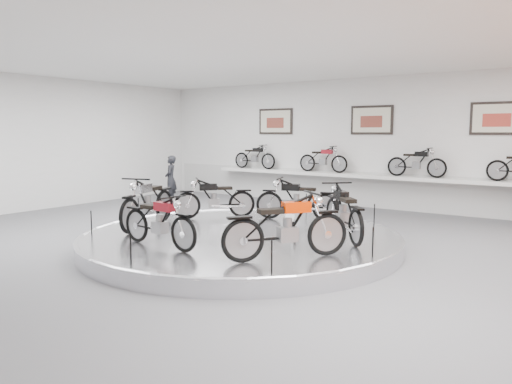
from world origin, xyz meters
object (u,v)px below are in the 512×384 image
Objects in this scene: bike_c at (215,198)px; visitor at (171,179)px; display_platform at (241,240)px; bike_d at (148,202)px; bike_e at (159,221)px; bike_f at (286,226)px; shelf at (367,176)px; bike_a at (343,211)px; bike_b at (297,199)px.

bike_c is 1.06× the size of visitor.
display_platform is 3.41× the size of bike_d.
bike_e is at bearing 8.66° from visitor.
visitor reaches higher than bike_d.
bike_e is 0.88× the size of bike_f.
bike_a is (1.91, -5.66, -0.17)m from shelf.
display_platform is at bearing -90.00° from shelf.
bike_d is (-2.02, -7.03, -0.15)m from shelf.
bike_c is 0.89× the size of bike_f.
bike_d reaches higher than bike_b.
bike_b is at bearing 121.38° from bike_d.
bike_c is at bearing 115.63° from bike_e.
bike_f is at bearing 134.42° from bike_a.
bike_b is at bearing -87.85° from shelf.
display_platform is 3.82× the size of bike_b.
bike_e is (-0.45, -1.81, 0.63)m from display_platform.
bike_a is at bearing 34.05° from bike_f.
visitor is at bearing -158.07° from shelf.
display_platform is at bearing 98.52° from bike_c.
bike_c is (-1.57, -5.34, -0.22)m from shelf.
bike_d is at bearing 65.36° from bike_a.
bike_e is at bearing 34.71° from bike_d.
bike_f is (1.68, -3.20, 0.05)m from bike_b.
bike_c reaches higher than shelf.
bike_b is 3.62m from bike_f.
bike_b is (0.17, -4.44, -0.21)m from shelf.
bike_b is 3.82m from bike_e.
bike_d is 3.92m from bike_f.
bike_b is 0.89× the size of bike_d.
shelf is 7.08× the size of visitor.
bike_a is 0.95× the size of bike_d.
visitor reaches higher than display_platform.
bike_a is at bearing 32.69° from visitor.
bike_e is at bearing 63.88° from bike_c.
bike_e is at bearing 139.84° from bike_f.
bike_a is 4.17m from bike_d.
display_platform is at bearing 92.11° from bike_f.
bike_c is (-3.48, 0.32, -0.04)m from bike_a.
bike_b reaches higher than display_platform.
bike_f is at bearing -76.39° from shelf.
bike_e reaches higher than shelf.
bike_b reaches higher than shelf.
visitor is at bearing -37.65° from bike_b.
bike_b is (0.17, 1.96, 0.64)m from display_platform.
visitor reaches higher than shelf.
shelf is (0.00, 6.40, 0.85)m from display_platform.
bike_f reaches higher than bike_a.
bike_b is at bearing 85.06° from bike_e.
shelf is 5.98m from bike_a.
bike_b is at bearing 36.79° from visitor.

